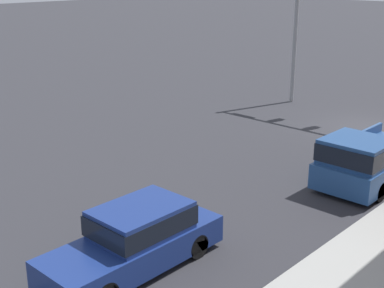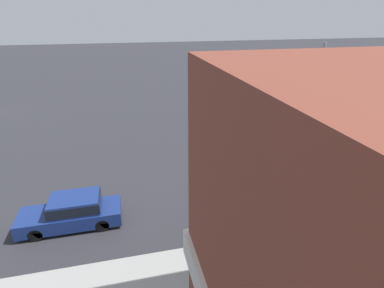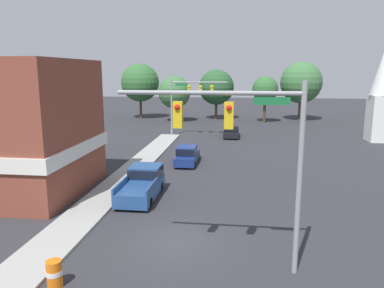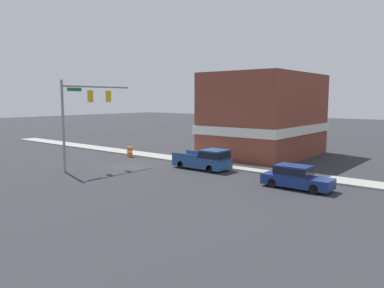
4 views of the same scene
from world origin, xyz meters
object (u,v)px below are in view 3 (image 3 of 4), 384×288
object	(u,v)px
car_lead	(187,154)
construction_barrel	(54,274)
car_oncoming	(231,131)
pickup_truck_parked	(143,183)

from	to	relation	value
car_lead	construction_barrel	bearing A→B (deg)	-96.80
car_oncoming	pickup_truck_parked	distance (m)	23.98
car_lead	car_oncoming	bearing A→B (deg)	75.80
construction_barrel	pickup_truck_parked	bearing A→B (deg)	86.46
car_oncoming	pickup_truck_parked	size ratio (longest dim) A/B	0.93
car_lead	construction_barrel	distance (m)	20.07
car_lead	pickup_truck_parked	xyz separation A→B (m)	(-1.71, -9.12, 0.07)
pickup_truck_parked	construction_barrel	bearing A→B (deg)	-93.54
pickup_truck_parked	construction_barrel	world-z (taller)	pickup_truck_parked
car_lead	construction_barrel	size ratio (longest dim) A/B	4.51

